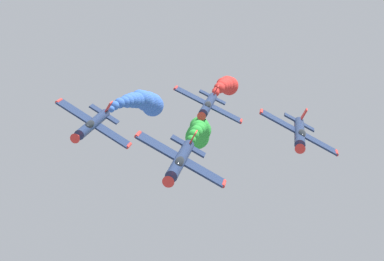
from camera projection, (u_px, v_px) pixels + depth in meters
The scene contains 7 objects.
airplane_lead at pixel (180, 160), 53.82m from camera, with size 8.58×10.35×4.87m.
smoke_trail_lead at pixel (199, 132), 76.80m from camera, with size 5.07×23.18×8.47m.
airplane_left_inner at pixel (300, 133), 62.30m from camera, with size 8.66×10.35×4.70m.
airplane_right_inner at pixel (93, 124), 64.45m from camera, with size 8.35×10.35×5.29m.
smoke_trail_right_inner at pixel (145, 102), 88.47m from camera, with size 3.80×25.06×7.48m.
airplane_left_outer at pixel (208, 105), 73.02m from camera, with size 8.78×10.35×4.46m.
smoke_trail_left_outer at pixel (227, 85), 95.05m from camera, with size 3.34×22.84×5.59m.
Camera 1 is at (-9.89, 60.18, 88.88)m, focal length 54.78 mm.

